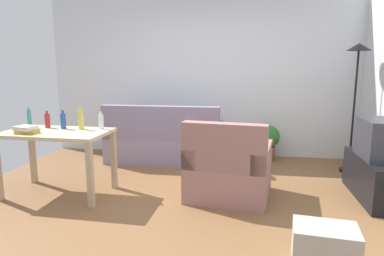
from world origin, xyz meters
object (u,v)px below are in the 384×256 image
object	(u,v)px
tv	(381,139)
bottle_clear	(101,122)
torchiere_lamp	(357,73)
book_stack	(26,130)
desk	(57,140)
bottle_tall	(29,119)
couch	(165,142)
bottle_squat	(81,119)
armchair	(228,171)
storage_box	(325,245)
potted_plant	(268,140)
tv_stand	(377,178)
bottle_red	(47,120)
bottle_blue	(63,121)

from	to	relation	value
tv	bottle_clear	bearing A→B (deg)	93.44
torchiere_lamp	book_stack	world-z (taller)	torchiere_lamp
desk	bottle_tall	size ratio (longest dim) A/B	4.88
couch	bottle_squat	xyz separation A→B (m)	(-0.67, -1.42, 0.57)
couch	bottle_squat	size ratio (longest dim) A/B	6.55
book_stack	armchair	bearing A→B (deg)	8.81
couch	bottle_tall	xyz separation A→B (m)	(-1.35, -1.41, 0.56)
storage_box	bottle_tall	xyz separation A→B (m)	(-3.23, 1.23, 0.72)
tv	armchair	world-z (taller)	same
potted_plant	bottle_squat	world-z (taller)	bottle_squat
potted_plant	book_stack	world-z (taller)	book_stack
torchiere_lamp	tv_stand	bearing A→B (deg)	-90.00
desk	bottle_red	bearing A→B (deg)	140.56
tv_stand	desk	xyz separation A→B (m)	(-3.67, -0.41, 0.41)
bottle_red	bottle_blue	bearing A→B (deg)	-8.86
desk	torchiere_lamp	bearing A→B (deg)	23.53
tv	bottle_blue	size ratio (longest dim) A/B	2.67
storage_box	bottle_red	xyz separation A→B (m)	(-3.01, 1.25, 0.70)
potted_plant	bottle_tall	xyz separation A→B (m)	(-2.99, -1.72, 0.54)
torchiere_lamp	bottle_blue	size ratio (longest dim) A/B	8.07
torchiere_lamp	bottle_tall	xyz separation A→B (m)	(-4.11, -1.28, -0.54)
desk	couch	bearing A→B (deg)	62.13
armchair	bottle_tall	size ratio (longest dim) A/B	4.03
torchiere_lamp	storage_box	distance (m)	2.94
potted_plant	bottle_clear	distance (m)	2.72
torchiere_lamp	potted_plant	size ratio (longest dim) A/B	3.18
bottle_blue	bottle_clear	distance (m)	0.46
tv	bottle_blue	distance (m)	3.68
couch	bottle_squat	world-z (taller)	bottle_squat
armchair	book_stack	bearing A→B (deg)	16.94
tv_stand	bottle_blue	xyz separation A→B (m)	(-3.66, -0.25, 0.62)
bottle_tall	bottle_squat	size ratio (longest dim) A/B	0.92
bottle_red	bottle_clear	size ratio (longest dim) A/B	1.01
couch	bottle_clear	size ratio (longest dim) A/B	8.60
armchair	storage_box	world-z (taller)	armchair
bottle_red	armchair	bearing A→B (deg)	-0.37
bottle_tall	book_stack	bearing A→B (deg)	-61.77
bottle_blue	bottle_squat	distance (m)	0.23
potted_plant	armchair	xyz separation A→B (m)	(-0.55, -1.72, -0.01)
torchiere_lamp	bottle_clear	world-z (taller)	torchiere_lamp
potted_plant	bottle_blue	distance (m)	3.12
bottle_clear	book_stack	world-z (taller)	bottle_clear
desk	bottle_squat	bearing A→B (deg)	36.10
tv	bottle_squat	distance (m)	3.45
potted_plant	storage_box	distance (m)	2.97
armchair	tv	bearing A→B (deg)	-164.02
desk	bottle_squat	size ratio (longest dim) A/B	4.48
couch	potted_plant	distance (m)	1.66
bottle_blue	bottle_clear	xyz separation A→B (m)	(0.45, 0.06, -0.01)
bottle_tall	bottle_red	world-z (taller)	bottle_tall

